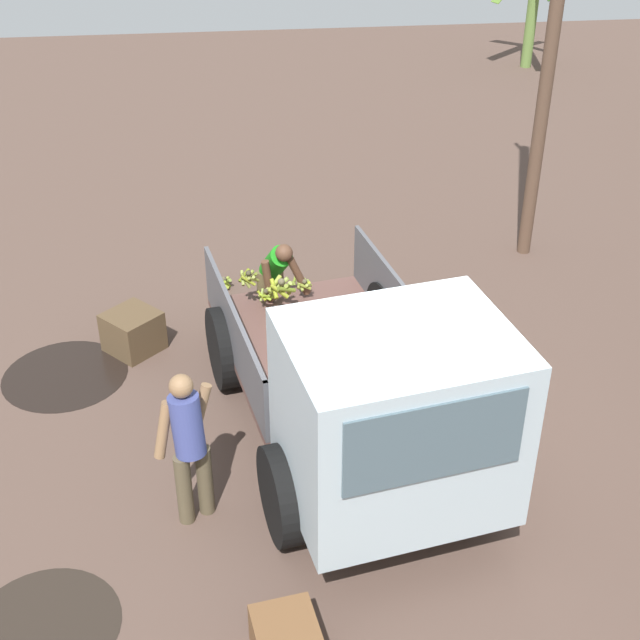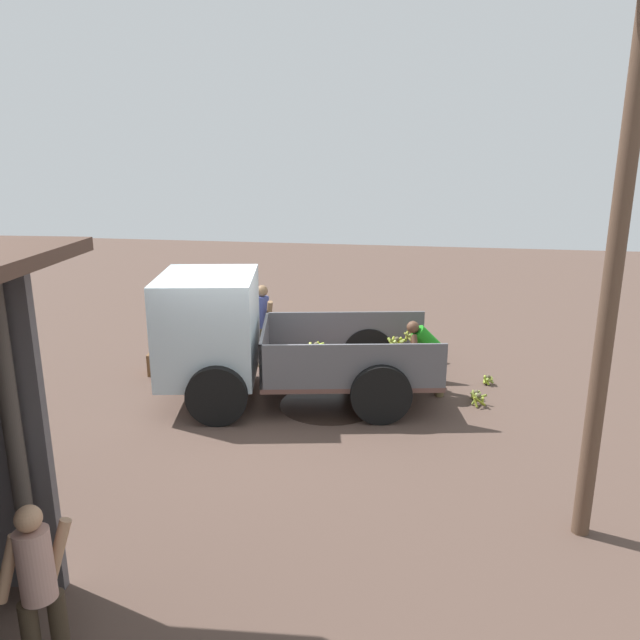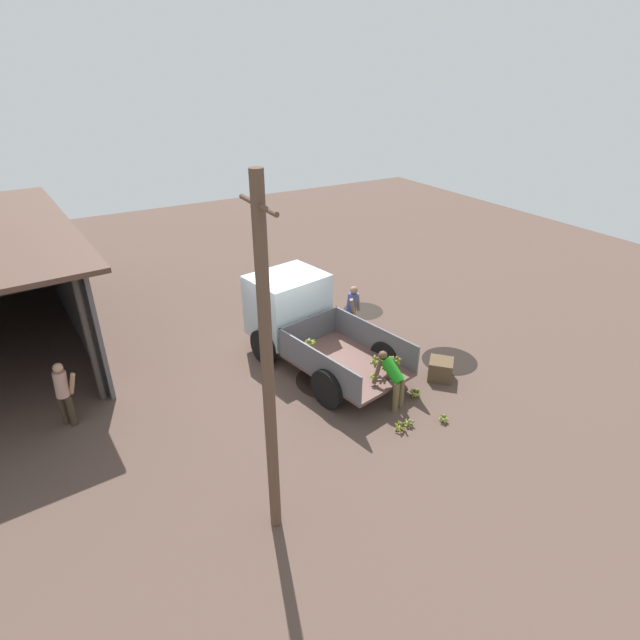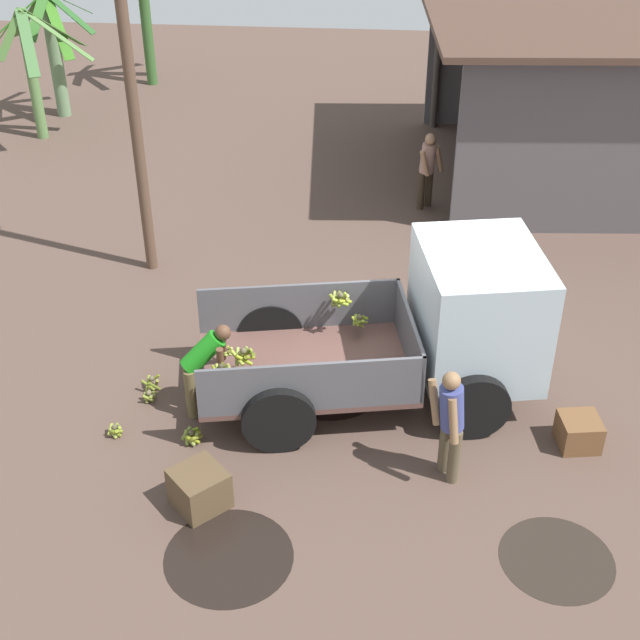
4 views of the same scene
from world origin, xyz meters
name	(u,v)px [view 2 (image 2 of 4)]	position (x,y,z in m)	size (l,w,h in m)	color
ground	(246,410)	(0.00, 0.00, 0.00)	(36.00, 36.00, 0.00)	brown
mud_patch_0	(391,347)	(-2.19, -3.74, 0.00)	(1.48, 1.48, 0.01)	black
mud_patch_1	(329,404)	(-1.32, -0.43, 0.00)	(1.67, 1.67, 0.01)	black
mud_patch_2	(223,342)	(1.51, -3.46, 0.00)	(1.30, 1.30, 0.01)	black
cargo_truck	(235,335)	(0.27, -0.42, 1.15)	(4.84, 2.86, 2.17)	brown
utility_pole	(615,261)	(-4.64, 2.65, 3.09)	(1.06, 0.19, 6.06)	brown
person_foreground_visitor	(261,321)	(0.29, -2.19, 0.90)	(0.54, 0.61, 1.61)	brown
person_worker_loading	(429,352)	(-2.95, -1.16, 0.78)	(0.71, 0.69, 1.34)	brown
person_bystander_near_shed	(38,585)	(0.14, 5.41, 0.85)	(0.55, 0.55, 1.54)	#362B1F
banana_bunch_on_ground_0	(479,399)	(-3.80, -0.78, 0.13)	(0.27, 0.26, 0.23)	brown
banana_bunch_on_ground_1	(476,394)	(-3.77, -1.05, 0.10)	(0.20, 0.20, 0.18)	brown
banana_bunch_on_ground_2	(488,379)	(-4.04, -1.81, 0.10)	(0.21, 0.21, 0.19)	brown
banana_bunch_on_ground_3	(430,374)	(-3.00, -1.86, 0.12)	(0.28, 0.28, 0.22)	brown
wooden_crate_0	(413,348)	(-2.67, -2.95, 0.25)	(0.58, 0.58, 0.51)	brown
wooden_crate_1	(164,362)	(2.03, -1.46, 0.21)	(0.51, 0.51, 0.42)	brown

